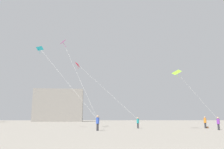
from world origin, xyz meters
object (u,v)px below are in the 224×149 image
(building_centre_hall, at_px, (59,106))
(kite_lime_delta, at_px, (177,73))
(handbag_beside_flyer, at_px, (208,127))
(person_in_teal, at_px, (138,122))
(person_in_orange, at_px, (205,122))
(kite_cyan_delta, at_px, (41,51))
(person_in_blue, at_px, (98,122))
(kite_crimson_diamond, at_px, (78,65))
(person_in_purple, at_px, (218,123))
(kite_magenta_delta, at_px, (63,43))

(building_centre_hall, bearing_deg, kite_lime_delta, -67.66)
(building_centre_hall, height_order, handbag_beside_flyer, building_centre_hall)
(person_in_teal, xyz_separation_m, building_centre_hall, (-22.97, 64.81, 5.79))
(person_in_orange, relative_size, kite_cyan_delta, 0.15)
(person_in_teal, height_order, building_centre_hall, building_centre_hall)
(person_in_blue, distance_m, kite_crimson_diamond, 16.25)
(person_in_blue, bearing_deg, kite_lime_delta, 60.19)
(person_in_purple, relative_size, kite_lime_delta, 0.24)
(kite_lime_delta, bearing_deg, person_in_purple, -23.86)
(kite_magenta_delta, distance_m, handbag_beside_flyer, 24.47)
(person_in_orange, bearing_deg, building_centre_hall, -152.73)
(person_in_purple, height_order, kite_magenta_delta, kite_magenta_delta)
(person_in_purple, bearing_deg, kite_cyan_delta, -119.17)
(person_in_teal, bearing_deg, building_centre_hall, -161.95)
(person_in_blue, relative_size, building_centre_hall, 0.09)
(person_in_teal, relative_size, kite_magenta_delta, 0.14)
(handbag_beside_flyer, bearing_deg, person_in_teal, 179.84)
(kite_magenta_delta, relative_size, building_centre_hall, 0.57)
(person_in_purple, distance_m, building_centre_hall, 77.19)
(person_in_teal, height_order, handbag_beside_flyer, person_in_teal)
(kite_magenta_delta, xyz_separation_m, building_centre_hall, (-11.99, 65.59, -5.69))
(person_in_purple, xyz_separation_m, kite_crimson_diamond, (-18.68, 11.65, 9.95))
(kite_lime_delta, xyz_separation_m, building_centre_hall, (-27.97, 68.07, -0.85))
(person_in_blue, height_order, kite_cyan_delta, kite_cyan_delta)
(kite_lime_delta, height_order, building_centre_hall, building_centre_hall)
(person_in_blue, bearing_deg, person_in_orange, 66.85)
(person_in_blue, xyz_separation_m, handbag_beside_flyer, (15.93, 5.80, -0.86))
(building_centre_hall, bearing_deg, person_in_orange, -63.19)
(kite_crimson_diamond, bearing_deg, person_in_orange, -19.01)
(kite_cyan_delta, height_order, handbag_beside_flyer, kite_cyan_delta)
(person_in_teal, relative_size, kite_lime_delta, 0.24)
(kite_crimson_diamond, height_order, kite_cyan_delta, kite_cyan_delta)
(person_in_teal, distance_m, person_in_purple, 10.53)
(person_in_orange, relative_size, kite_lime_delta, 0.25)
(person_in_purple, bearing_deg, person_in_orange, 158.09)
(person_in_blue, bearing_deg, person_in_teal, 92.27)
(person_in_teal, height_order, person_in_purple, person_in_purple)
(building_centre_hall, bearing_deg, kite_magenta_delta, -79.64)
(person_in_teal, xyz_separation_m, kite_lime_delta, (5.01, -3.27, 6.65))
(person_in_purple, xyz_separation_m, building_centre_hall, (-32.17, 69.93, 5.78))
(person_in_blue, height_order, kite_crimson_diamond, kite_crimson_diamond)
(person_in_blue, bearing_deg, kite_cyan_delta, -171.21)
(handbag_beside_flyer, bearing_deg, person_in_blue, -160.00)
(person_in_orange, bearing_deg, person_in_teal, -90.30)
(person_in_orange, distance_m, person_in_purple, 5.04)
(person_in_teal, distance_m, building_centre_hall, 69.00)
(kite_crimson_diamond, distance_m, kite_cyan_delta, 7.53)
(person_in_orange, height_order, kite_lime_delta, kite_lime_delta)
(kite_magenta_delta, bearing_deg, person_in_purple, -12.15)
(kite_lime_delta, relative_size, building_centre_hall, 0.32)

